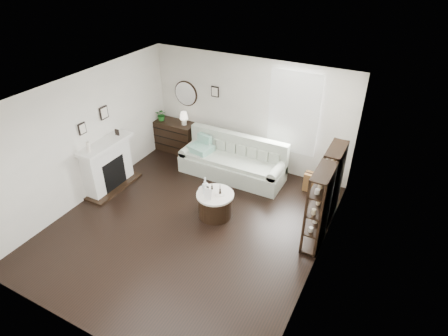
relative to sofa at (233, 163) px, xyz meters
The scene contains 18 objects.
room 1.63m from the sofa, 37.90° to the left, with size 5.50×5.50×5.50m.
fireplace 2.87m from the sofa, 141.67° to the right, with size 0.50×1.40×1.84m.
shelf_unit_far 2.50m from the sofa, 12.40° to the right, with size 0.30×0.80×1.60m.
shelf_unit_near 2.83m from the sofa, 30.76° to the right, with size 0.30×0.80×1.60m.
sofa is the anchor object (origin of this frame).
quilt 0.86m from the sofa, behind, with size 0.55×0.45×0.14m, color #299663.
suitcase 2.04m from the sofa, ahead, with size 0.65×0.22×0.44m, color brown.
dresser 2.01m from the sofa, 168.70° to the left, with size 1.22×0.52×0.81m.
table_lamp 1.78m from the sofa, 166.28° to the left, with size 0.22×0.22×0.35m, color white, non-canonical shape.
potted_plant 2.39m from the sofa, behind, with size 0.29×0.25×0.32m, color #1C621E.
drum_table 1.61m from the sofa, 76.74° to the right, with size 0.76×0.76×0.53m.
pedestal_table 1.48m from the sofa, 84.25° to the right, with size 0.42×0.42×0.50m.
eiffel_drum 1.61m from the sofa, 73.30° to the right, with size 0.12×0.12×0.21m, color black, non-canonical shape.
bottle_drum 1.70m from the sofa, 83.84° to the right, with size 0.07×0.07×0.30m, color silver.
card_frame_drum 1.81m from the sofa, 79.80° to the right, with size 0.17×0.01×0.22m, color white.
eiffel_ped 1.48m from the sofa, 80.97° to the right, with size 0.11×0.11×0.18m, color black, non-canonical shape.
flask_ped 1.49m from the sofa, 87.02° to the right, with size 0.14×0.14×0.26m, color silver, non-canonical shape.
card_frame_ped 1.61m from the sofa, 84.00° to the right, with size 0.11×0.01×0.15m, color black.
Camera 1 is at (3.29, -4.81, 4.94)m, focal length 30.00 mm.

